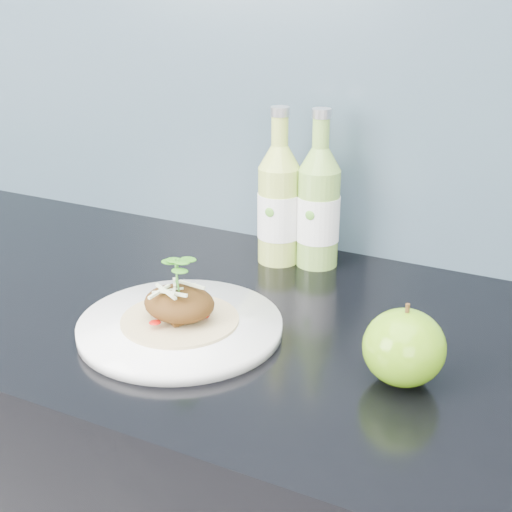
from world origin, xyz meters
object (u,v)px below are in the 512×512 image
object	(u,v)px
dinner_plate	(180,326)
cider_bottle_left	(279,205)
green_apple	(404,347)
cider_bottle_right	(318,208)

from	to	relation	value
dinner_plate	cider_bottle_left	world-z (taller)	cider_bottle_left
green_apple	cider_bottle_right	xyz separation A→B (m)	(-0.22, 0.28, 0.05)
cider_bottle_right	cider_bottle_left	bearing A→B (deg)	179.48
cider_bottle_left	dinner_plate	bearing A→B (deg)	-69.68
green_apple	cider_bottle_right	distance (m)	0.36
dinner_plate	green_apple	size ratio (longest dim) A/B	2.54
dinner_plate	cider_bottle_left	distance (m)	0.29
dinner_plate	cider_bottle_left	xyz separation A→B (m)	(0.01, 0.28, 0.09)
cider_bottle_left	cider_bottle_right	bearing A→B (deg)	35.61
green_apple	cider_bottle_right	bearing A→B (deg)	128.25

